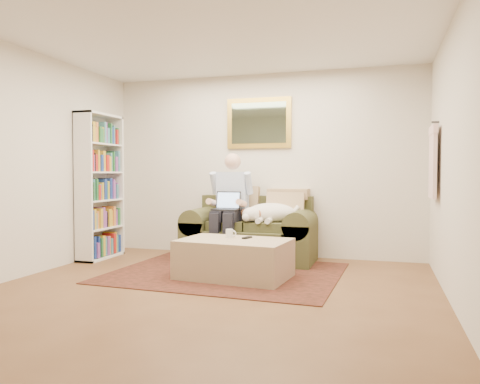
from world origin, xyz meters
The scene contains 12 objects.
room_shell centered at (0.00, 0.35, 1.30)m, with size 4.51×5.00×2.61m.
rug centered at (-0.10, 1.16, 0.01)m, with size 2.62×2.09×0.01m, color black.
sofa centered at (-0.05, 2.03, 0.30)m, with size 1.73×0.88×1.04m.
seated_man centered at (-0.31, 1.87, 0.73)m, with size 0.57×0.81×1.45m, color #8CA2D8, non-canonical shape.
laptop centered at (-0.31, 1.80, 0.76)m, with size 0.34×0.27×0.24m.
sleeping_dog centered at (0.26, 1.94, 0.66)m, with size 0.71×0.45×0.26m, color white, non-canonical shape.
ottoman centered at (0.07, 0.94, 0.22)m, with size 1.20×0.76×0.44m, color tan.
coffee_mug centered at (-0.03, 1.06, 0.49)m, with size 0.08×0.08×0.10m, color white.
tv_remote centered at (0.18, 1.06, 0.45)m, with size 0.05×0.15×0.02m, color black.
bookshelf centered at (-2.10, 1.60, 1.00)m, with size 0.28×0.80×2.00m, color white, non-canonical shape.
wall_mirror centered at (-0.05, 2.47, 1.90)m, with size 0.94×0.04×0.72m.
hanging_shirt centered at (2.19, 1.60, 1.35)m, with size 0.06×0.52×0.90m, color #FCD0D1, non-canonical shape.
Camera 1 is at (1.65, -4.03, 1.17)m, focal length 35.00 mm.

